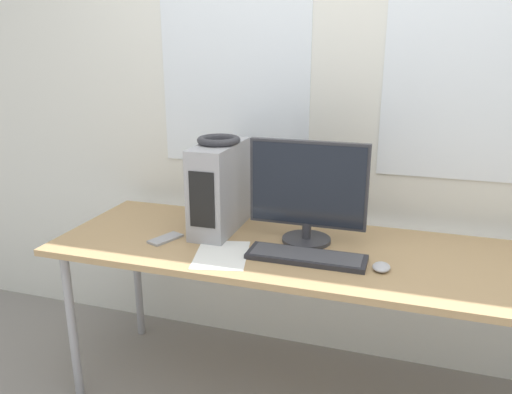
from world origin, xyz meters
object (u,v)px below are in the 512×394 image
at_px(keyboard, 306,257).
at_px(headphones, 219,140).
at_px(cell_phone, 165,239).
at_px(pc_tower, 220,187).
at_px(monitor_main, 308,191).
at_px(mouse, 381,267).

bearing_deg(keyboard, headphones, 154.39).
bearing_deg(keyboard, cell_phone, 178.45).
bearing_deg(pc_tower, cell_phone, -132.42).
relative_size(pc_tower, keyboard, 0.85).
xyz_separation_m(monitor_main, cell_phone, (-0.59, -0.17, -0.22)).
xyz_separation_m(monitor_main, keyboard, (0.04, -0.18, -0.22)).
height_order(pc_tower, monitor_main, monitor_main).
height_order(monitor_main, mouse, monitor_main).
bearing_deg(pc_tower, monitor_main, -4.33).
xyz_separation_m(pc_tower, keyboard, (0.45, -0.22, -0.19)).
distance_m(headphones, cell_phone, 0.49).
bearing_deg(headphones, monitor_main, -4.45).
relative_size(pc_tower, mouse, 4.58).
xyz_separation_m(mouse, cell_phone, (-0.93, 0.03, -0.01)).
bearing_deg(headphones, mouse, -17.00).
bearing_deg(cell_phone, monitor_main, 36.90).
bearing_deg(cell_phone, keyboard, 19.60).
distance_m(pc_tower, keyboard, 0.54).
bearing_deg(headphones, keyboard, -25.61).
xyz_separation_m(monitor_main, mouse, (0.33, -0.20, -0.22)).
height_order(mouse, cell_phone, mouse).
bearing_deg(cell_phone, mouse, 19.42).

